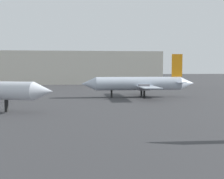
# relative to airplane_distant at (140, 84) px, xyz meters

# --- Properties ---
(airplane_distant) EXTENTS (26.84, 21.04, 10.15)m
(airplane_distant) POSITION_rel_airplane_distant_xyz_m (0.00, 0.00, 0.00)
(airplane_distant) COLOR #B2BCCC
(airplane_distant) RESTS_ON ground_plane
(terminal_building) EXTENTS (81.90, 18.56, 13.63)m
(terminal_building) POSITION_rel_airplane_distant_xyz_m (-20.31, 62.24, 3.59)
(terminal_building) COLOR beige
(terminal_building) RESTS_ON ground_plane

